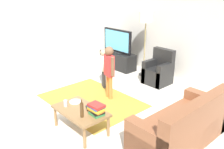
# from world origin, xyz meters

# --- Properties ---
(ground) EXTENTS (7.80, 7.80, 0.00)m
(ground) POSITION_xyz_m (0.00, 0.00, 0.00)
(ground) COLOR beige
(wall_back) EXTENTS (6.00, 0.12, 2.70)m
(wall_back) POSITION_xyz_m (0.00, 3.00, 1.35)
(wall_back) COLOR silver
(wall_back) RESTS_ON ground
(wall_left) EXTENTS (0.12, 6.00, 2.70)m
(wall_left) POSITION_xyz_m (-3.00, 0.00, 1.35)
(wall_left) COLOR silver
(wall_left) RESTS_ON ground
(area_rug) EXTENTS (2.20, 1.60, 0.01)m
(area_rug) POSITION_xyz_m (-0.36, 0.30, 0.00)
(area_rug) COLOR #B28C33
(area_rug) RESTS_ON ground
(tv_stand) EXTENTS (1.20, 0.44, 0.50)m
(tv_stand) POSITION_xyz_m (-1.62, 2.30, 0.24)
(tv_stand) COLOR black
(tv_stand) RESTS_ON ground
(tv) EXTENTS (1.10, 0.28, 0.71)m
(tv) POSITION_xyz_m (-1.62, 2.28, 0.85)
(tv) COLOR black
(tv) RESTS_ON tv_stand
(couch) EXTENTS (0.80, 1.80, 0.86)m
(couch) POSITION_xyz_m (1.90, 0.47, 0.29)
(couch) COLOR brown
(couch) RESTS_ON ground
(armchair) EXTENTS (0.60, 0.60, 0.90)m
(armchair) POSITION_xyz_m (0.00, 2.26, 0.30)
(armchair) COLOR black
(armchair) RESTS_ON ground
(floor_lamp) EXTENTS (0.36, 0.36, 1.78)m
(floor_lamp) POSITION_xyz_m (-0.69, 2.45, 1.54)
(floor_lamp) COLOR #262626
(floor_lamp) RESTS_ON ground
(child_near_tv) EXTENTS (0.31, 0.19, 0.98)m
(child_near_tv) POSITION_xyz_m (-0.76, 1.01, 0.59)
(child_near_tv) COLOR #4C4C59
(child_near_tv) RESTS_ON ground
(child_center) EXTENTS (0.39, 0.21, 1.21)m
(child_center) POSITION_xyz_m (-0.20, 0.70, 0.73)
(child_center) COLOR orange
(child_center) RESTS_ON ground
(coffee_table) EXTENTS (1.00, 0.60, 0.42)m
(coffee_table) POSITION_xyz_m (0.47, -0.57, 0.37)
(coffee_table) COLOR olive
(coffee_table) RESTS_ON ground
(book_stack) EXTENTS (0.29, 0.22, 0.20)m
(book_stack) POSITION_xyz_m (0.79, -0.47, 0.52)
(book_stack) COLOR #388C4C
(book_stack) RESTS_ON coffee_table
(bottle) EXTENTS (0.06, 0.06, 0.31)m
(bottle) POSITION_xyz_m (0.69, -0.69, 0.55)
(bottle) COLOR #4C3319
(bottle) RESTS_ON coffee_table
(tv_remote) EXTENTS (0.17, 0.12, 0.02)m
(tv_remote) POSITION_xyz_m (0.52, -0.45, 0.43)
(tv_remote) COLOR black
(tv_remote) RESTS_ON coffee_table
(soda_can) EXTENTS (0.07, 0.07, 0.12)m
(soda_can) POSITION_xyz_m (0.19, -0.69, 0.48)
(soda_can) COLOR silver
(soda_can) RESTS_ON coffee_table
(plate) EXTENTS (0.22, 0.22, 0.02)m
(plate) POSITION_xyz_m (0.17, -0.47, 0.43)
(plate) COLOR white
(plate) RESTS_ON coffee_table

